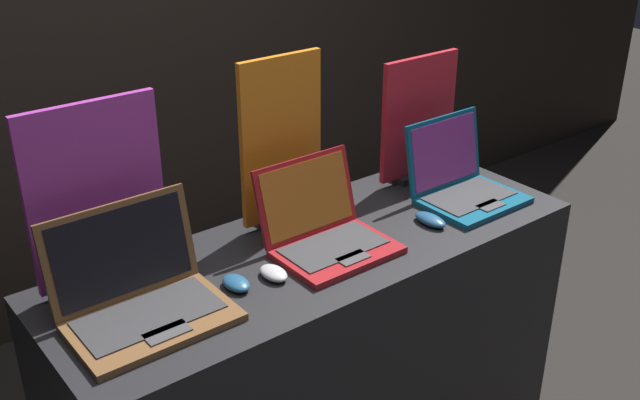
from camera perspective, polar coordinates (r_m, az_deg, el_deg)
name	(u,v)px	position (r m, az deg, el deg)	size (l,w,h in m)	color
display_counter	(320,362)	(2.48, -0.03, -12.26)	(1.67, 0.59, 0.87)	black
laptop_front	(140,294)	(1.95, -13.54, -6.95)	(0.40, 0.31, 0.27)	brown
mouse_front	(236,283)	(2.04, -6.41, -6.32)	(0.06, 0.10, 0.03)	navy
promo_stand_front	(97,200)	(2.03, -16.62, 0.02)	(0.37, 0.07, 0.51)	black
laptop_middle	(325,230)	(2.20, 0.38, -2.27)	(0.34, 0.31, 0.25)	maroon
mouse_middle	(274,273)	(2.07, -3.56, -5.59)	(0.06, 0.10, 0.03)	#B2B2B7
promo_stand_middle	(281,146)	(2.27, -2.96, 4.16)	(0.29, 0.07, 0.53)	black
laptop_back	(462,181)	(2.55, 10.73, 1.40)	(0.33, 0.30, 0.26)	#0F5170
mouse_back	(430,220)	(2.38, 8.40, -1.49)	(0.06, 0.12, 0.03)	navy
promo_stand_back	(418,122)	(2.63, 7.50, 5.93)	(0.33, 0.07, 0.44)	black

